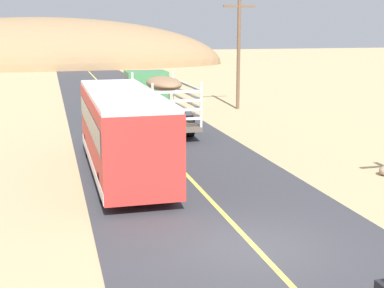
# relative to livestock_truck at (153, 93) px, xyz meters

# --- Properties ---
(ground_plane) EXTENTS (240.00, 240.00, 0.00)m
(ground_plane) POSITION_rel_livestock_truck_xyz_m (-0.90, -19.12, -1.79)
(ground_plane) COLOR tan
(road_surface) EXTENTS (8.00, 120.00, 0.02)m
(road_surface) POSITION_rel_livestock_truck_xyz_m (-0.90, -19.12, -1.78)
(road_surface) COLOR #38383D
(road_surface) RESTS_ON ground
(road_centre_line) EXTENTS (0.16, 117.60, 0.00)m
(road_centre_line) POSITION_rel_livestock_truck_xyz_m (-0.90, -19.12, -1.77)
(road_centre_line) COLOR #D8CC4C
(road_centre_line) RESTS_ON road_surface
(livestock_truck) EXTENTS (2.53, 9.70, 3.02)m
(livestock_truck) POSITION_rel_livestock_truck_xyz_m (0.00, 0.00, 0.00)
(livestock_truck) COLOR #3F7F4C
(livestock_truck) RESTS_ON road_surface
(bus) EXTENTS (2.54, 10.00, 3.21)m
(bus) POSITION_rel_livestock_truck_xyz_m (-3.22, -11.06, -0.04)
(bus) COLOR red
(bus) RESTS_ON road_surface
(power_pole_mid) EXTENTS (2.20, 0.24, 7.56)m
(power_pole_mid) POSITION_rel_livestock_truck_xyz_m (6.78, 4.25, 2.27)
(power_pole_mid) COLOR brown
(power_pole_mid) RESTS_ON ground
(distant_hill) EXTENTS (54.28, 21.49, 13.88)m
(distant_hill) POSITION_rel_livestock_truck_xyz_m (-6.96, 51.12, -1.79)
(distant_hill) COLOR #8D6E4C
(distant_hill) RESTS_ON ground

